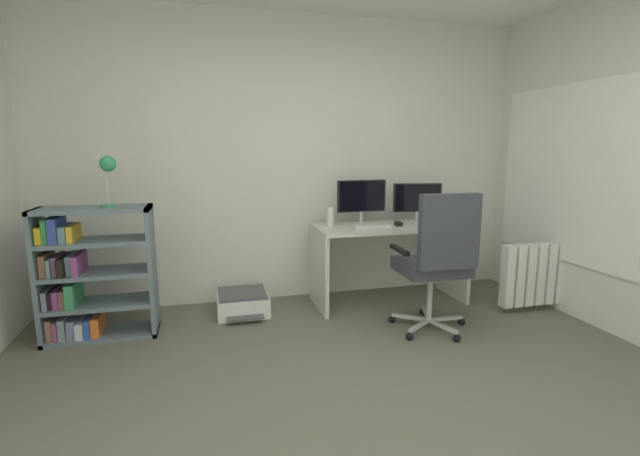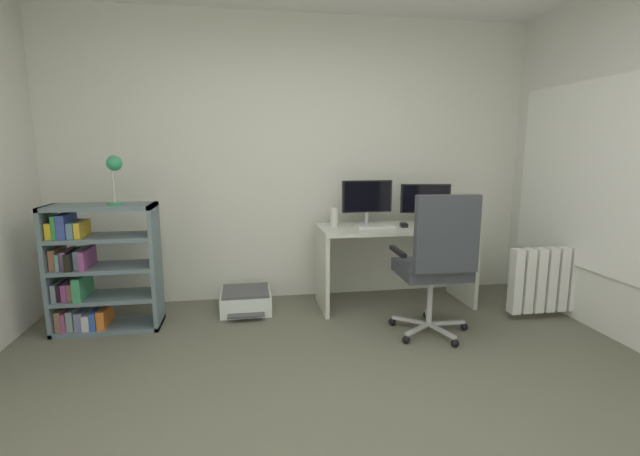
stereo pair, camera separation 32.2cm
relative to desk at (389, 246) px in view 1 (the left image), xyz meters
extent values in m
cube|color=#636352|center=(-0.85, -1.82, -0.55)|extent=(4.51, 4.46, 0.02)
cube|color=silver|center=(-0.85, 0.46, 0.78)|extent=(4.51, 0.10, 2.64)
cube|color=white|center=(1.40, -0.54, 0.68)|extent=(0.01, 1.45, 1.43)
cube|color=white|center=(1.39, -0.54, 0.68)|extent=(0.02, 1.53, 1.51)
cube|color=beige|center=(0.00, 0.00, 0.18)|extent=(1.39, 0.59, 0.04)
cube|color=beige|center=(-0.68, 0.00, -0.19)|extent=(0.04, 0.57, 0.71)
cube|color=beige|center=(0.68, 0.00, -0.19)|extent=(0.04, 0.57, 0.71)
cylinder|color=#B2B5B7|center=(-0.24, 0.12, 0.21)|extent=(0.18, 0.18, 0.01)
cylinder|color=#B2B5B7|center=(-0.24, 0.12, 0.27)|extent=(0.03, 0.03, 0.12)
cube|color=black|center=(-0.24, 0.12, 0.46)|extent=(0.47, 0.06, 0.29)
cube|color=black|center=(-0.24, 0.10, 0.46)|extent=(0.44, 0.02, 0.27)
cylinder|color=#B2B5B7|center=(0.33, 0.12, 0.21)|extent=(0.18, 0.18, 0.01)
cylinder|color=#B2B5B7|center=(0.33, 0.12, 0.26)|extent=(0.03, 0.03, 0.10)
cube|color=black|center=(0.33, 0.12, 0.43)|extent=(0.46, 0.11, 0.27)
cube|color=black|center=(0.32, 0.10, 0.43)|extent=(0.42, 0.08, 0.25)
cube|color=silver|center=(-0.20, -0.05, 0.21)|extent=(0.34, 0.14, 0.02)
cube|color=black|center=(0.06, -0.05, 0.22)|extent=(0.08, 0.11, 0.03)
cylinder|color=silver|center=(-0.56, 0.07, 0.29)|extent=(0.07, 0.07, 0.17)
cube|color=#B7BABC|center=(0.21, -0.68, -0.47)|extent=(0.30, 0.04, 0.02)
sphere|color=black|center=(0.36, -0.68, -0.51)|extent=(0.06, 0.06, 0.06)
cube|color=#B7BABC|center=(0.11, -0.54, -0.47)|extent=(0.13, 0.29, 0.02)
sphere|color=black|center=(0.16, -0.39, -0.51)|extent=(0.06, 0.06, 0.06)
cube|color=#B7BABC|center=(-0.06, -0.58, -0.47)|extent=(0.26, 0.21, 0.02)
sphere|color=black|center=(-0.17, -0.49, -0.51)|extent=(0.06, 0.06, 0.06)
cube|color=#B7BABC|center=(-0.06, -0.76, -0.47)|extent=(0.27, 0.20, 0.02)
sphere|color=black|center=(-0.18, -0.85, -0.51)|extent=(0.06, 0.06, 0.06)
cube|color=#B7BABC|center=(0.11, -0.82, -0.47)|extent=(0.12, 0.30, 0.02)
sphere|color=black|center=(0.15, -0.96, -0.51)|extent=(0.06, 0.06, 0.06)
cylinder|color=#B7BABC|center=(0.06, -0.68, -0.27)|extent=(0.04, 0.04, 0.40)
cube|color=#373C42|center=(0.06, -0.68, -0.02)|extent=(0.52, 0.46, 0.10)
cube|color=#373C42|center=(0.06, -0.93, 0.30)|extent=(0.47, 0.08, 0.55)
cube|color=black|center=(-0.21, -0.67, 0.13)|extent=(0.05, 0.32, 0.03)
cube|color=black|center=(0.34, -0.68, 0.13)|extent=(0.05, 0.32, 0.03)
cube|color=slate|center=(-2.85, -0.16, -0.04)|extent=(0.03, 0.35, 1.01)
cube|color=slate|center=(-2.07, -0.16, -0.04)|extent=(0.03, 0.35, 1.01)
cube|color=slate|center=(-2.46, -0.16, 0.45)|extent=(0.81, 0.35, 0.03)
cube|color=slate|center=(-2.46, -0.16, -0.52)|extent=(0.81, 0.35, 0.03)
cube|color=slate|center=(-2.46, -0.16, -0.28)|extent=(0.75, 0.35, 0.03)
cube|color=slate|center=(-2.46, -0.16, -0.04)|extent=(0.75, 0.35, 0.03)
cube|color=slate|center=(-2.46, -0.16, 0.21)|extent=(0.75, 0.35, 0.03)
cube|color=#906352|center=(-2.80, -0.15, -0.43)|extent=(0.04, 0.29, 0.16)
cube|color=#964677|center=(-2.76, -0.17, -0.44)|extent=(0.03, 0.27, 0.15)
cube|color=gray|center=(-2.71, -0.16, -0.43)|extent=(0.05, 0.27, 0.16)
cube|color=#797EA6|center=(-2.65, -0.16, -0.44)|extent=(0.06, 0.26, 0.14)
cube|color=silver|center=(-2.59, -0.17, -0.45)|extent=(0.05, 0.29, 0.12)
cube|color=#2F56B1|center=(-2.54, -0.16, -0.44)|extent=(0.04, 0.31, 0.14)
cube|color=orange|center=(-2.49, -0.16, -0.44)|extent=(0.06, 0.27, 0.14)
cube|color=slate|center=(-2.80, -0.16, -0.20)|extent=(0.03, 0.30, 0.14)
cube|color=black|center=(-2.77, -0.16, -0.20)|extent=(0.02, 0.28, 0.13)
cube|color=#913E88|center=(-2.73, -0.16, -0.20)|extent=(0.04, 0.26, 0.13)
cube|color=#835C4D|center=(-2.69, -0.17, -0.20)|extent=(0.04, 0.25, 0.13)
cube|color=#378C58|center=(-2.63, -0.16, -0.18)|extent=(0.06, 0.32, 0.18)
cube|color=#8B5C43|center=(-2.80, -0.16, 0.06)|extent=(0.04, 0.26, 0.16)
cube|color=slate|center=(-2.75, -0.16, 0.04)|extent=(0.03, 0.28, 0.13)
cube|color=slate|center=(-2.72, -0.15, 0.05)|extent=(0.04, 0.26, 0.14)
cube|color=black|center=(-2.67, -0.17, 0.05)|extent=(0.05, 0.32, 0.13)
cube|color=#7898A7|center=(-2.62, -0.15, 0.05)|extent=(0.04, 0.26, 0.14)
cube|color=#8D4680|center=(-2.58, -0.17, 0.05)|extent=(0.04, 0.31, 0.15)
cube|color=gold|center=(-2.80, -0.16, 0.28)|extent=(0.04, 0.28, 0.12)
cube|color=#358D45|center=(-2.76, -0.16, 0.31)|extent=(0.03, 0.27, 0.18)
cube|color=#36489A|center=(-2.71, -0.16, 0.31)|extent=(0.06, 0.28, 0.18)
cube|color=slate|center=(-2.65, -0.16, 0.28)|extent=(0.05, 0.27, 0.12)
cube|color=gold|center=(-2.60, -0.16, 0.28)|extent=(0.04, 0.27, 0.12)
cylinder|color=#319863|center=(-2.35, -0.16, 0.47)|extent=(0.11, 0.11, 0.02)
cylinder|color=silver|center=(-2.35, -0.16, 0.62)|extent=(0.01, 0.01, 0.27)
sphere|color=#319863|center=(-2.33, -0.16, 0.79)|extent=(0.12, 0.12, 0.12)
cube|color=white|center=(-1.36, 0.05, -0.46)|extent=(0.44, 0.43, 0.17)
cube|color=#4C4C51|center=(-1.36, 0.05, -0.36)|extent=(0.41, 0.40, 0.02)
cube|color=#4C4C51|center=(-1.36, -0.20, -0.49)|extent=(0.31, 0.10, 0.01)
cube|color=white|center=(0.88, -0.54, -0.20)|extent=(0.08, 0.10, 0.55)
cube|color=white|center=(0.99, -0.54, -0.20)|extent=(0.08, 0.10, 0.55)
cube|color=white|center=(1.09, -0.54, -0.20)|extent=(0.08, 0.10, 0.55)
cube|color=white|center=(1.20, -0.54, -0.20)|extent=(0.08, 0.10, 0.55)
cube|color=white|center=(1.30, -0.54, -0.20)|extent=(0.08, 0.10, 0.55)
cube|color=white|center=(1.41, -0.54, -0.20)|extent=(0.08, 0.10, 0.55)
cube|color=white|center=(1.52, -0.54, -0.20)|extent=(0.08, 0.10, 0.55)
cube|color=white|center=(1.62, -0.54, -0.20)|extent=(0.08, 0.10, 0.55)
cube|color=white|center=(1.73, -0.54, -0.20)|extent=(0.08, 0.10, 0.55)
camera|label=1|loc=(-1.65, -3.77, 0.90)|focal=25.07mm
camera|label=2|loc=(-1.34, -3.83, 0.90)|focal=25.07mm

